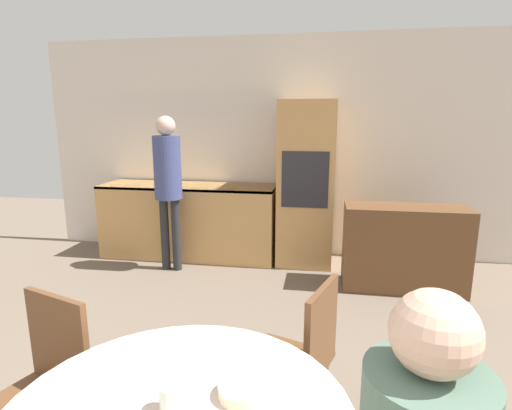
{
  "coord_description": "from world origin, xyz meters",
  "views": [
    {
      "loc": [
        0.44,
        0.55,
        1.64
      ],
      "look_at": [
        0.0,
        3.13,
        1.08
      ],
      "focal_mm": 28.0,
      "sensor_mm": 36.0,
      "label": 1
    }
  ],
  "objects_px": {
    "sideboard": "(404,248)",
    "chair_far_right": "(302,356)",
    "chair_far_left": "(43,385)",
    "bowl_centre": "(242,391)",
    "person_standing": "(168,175)",
    "cup": "(169,399)",
    "oven_unit": "(306,184)"
  },
  "relations": [
    {
      "from": "sideboard",
      "to": "chair_far_right",
      "type": "relative_size",
      "value": 1.3
    },
    {
      "from": "chair_far_left",
      "to": "bowl_centre",
      "type": "xyz_separation_m",
      "value": [
        0.94,
        -0.22,
        0.25
      ]
    },
    {
      "from": "chair_far_left",
      "to": "person_standing",
      "type": "relative_size",
      "value": 0.53
    },
    {
      "from": "sideboard",
      "to": "cup",
      "type": "bearing_deg",
      "value": -113.77
    },
    {
      "from": "chair_far_right",
      "to": "person_standing",
      "type": "height_order",
      "value": "person_standing"
    },
    {
      "from": "person_standing",
      "to": "bowl_centre",
      "type": "bearing_deg",
      "value": -64.11
    },
    {
      "from": "person_standing",
      "to": "cup",
      "type": "relative_size",
      "value": 18.89
    },
    {
      "from": "oven_unit",
      "to": "chair_far_right",
      "type": "height_order",
      "value": "oven_unit"
    },
    {
      "from": "sideboard",
      "to": "bowl_centre",
      "type": "xyz_separation_m",
      "value": [
        -1.05,
        -2.76,
        0.34
      ]
    },
    {
      "from": "oven_unit",
      "to": "sideboard",
      "type": "height_order",
      "value": "oven_unit"
    },
    {
      "from": "cup",
      "to": "oven_unit",
      "type": "bearing_deg",
      "value": 85.5
    },
    {
      "from": "cup",
      "to": "sideboard",
      "type": "bearing_deg",
      "value": 66.23
    },
    {
      "from": "sideboard",
      "to": "chair_far_left",
      "type": "xyz_separation_m",
      "value": [
        -1.99,
        -2.54,
        0.08
      ]
    },
    {
      "from": "oven_unit",
      "to": "chair_far_left",
      "type": "height_order",
      "value": "oven_unit"
    },
    {
      "from": "chair_far_right",
      "to": "bowl_centre",
      "type": "xyz_separation_m",
      "value": [
        -0.17,
        -0.63,
        0.25
      ]
    },
    {
      "from": "chair_far_left",
      "to": "bowl_centre",
      "type": "height_order",
      "value": "chair_far_left"
    },
    {
      "from": "person_standing",
      "to": "cup",
      "type": "distance_m",
      "value": 3.2
    },
    {
      "from": "chair_far_left",
      "to": "chair_far_right",
      "type": "height_order",
      "value": "same"
    },
    {
      "from": "chair_far_right",
      "to": "cup",
      "type": "height_order",
      "value": "chair_far_right"
    },
    {
      "from": "oven_unit",
      "to": "chair_far_left",
      "type": "xyz_separation_m",
      "value": [
        -1.0,
        -3.13,
        -0.43
      ]
    },
    {
      "from": "bowl_centre",
      "to": "sideboard",
      "type": "bearing_deg",
      "value": 69.17
    },
    {
      "from": "oven_unit",
      "to": "person_standing",
      "type": "xyz_separation_m",
      "value": [
        -1.45,
        -0.49,
        0.13
      ]
    },
    {
      "from": "person_standing",
      "to": "bowl_centre",
      "type": "distance_m",
      "value": 3.19
    },
    {
      "from": "chair_far_right",
      "to": "person_standing",
      "type": "bearing_deg",
      "value": -125.93
    },
    {
      "from": "oven_unit",
      "to": "chair_far_left",
      "type": "bearing_deg",
      "value": -107.73
    },
    {
      "from": "oven_unit",
      "to": "cup",
      "type": "bearing_deg",
      "value": -94.5
    },
    {
      "from": "chair_far_left",
      "to": "chair_far_right",
      "type": "xyz_separation_m",
      "value": [
        1.11,
        0.41,
        0.0
      ]
    },
    {
      "from": "chair_far_left",
      "to": "cup",
      "type": "xyz_separation_m",
      "value": [
        0.73,
        -0.33,
        0.28
      ]
    },
    {
      "from": "chair_far_right",
      "to": "cup",
      "type": "xyz_separation_m",
      "value": [
        -0.38,
        -0.73,
        0.28
      ]
    },
    {
      "from": "oven_unit",
      "to": "person_standing",
      "type": "distance_m",
      "value": 1.54
    },
    {
      "from": "chair_far_left",
      "to": "bowl_centre",
      "type": "bearing_deg",
      "value": 5.27
    },
    {
      "from": "oven_unit",
      "to": "cup",
      "type": "relative_size",
      "value": 20.77
    }
  ]
}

